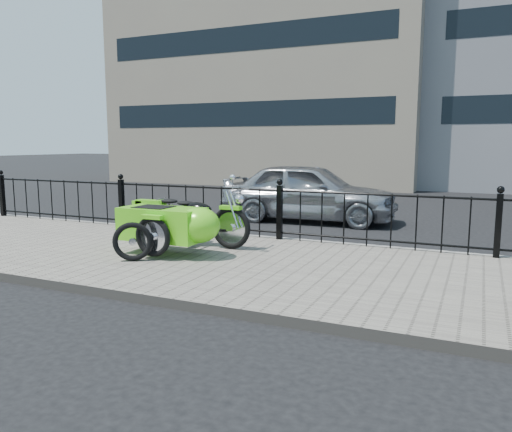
% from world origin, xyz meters
% --- Properties ---
extents(ground, '(120.00, 120.00, 0.00)m').
position_xyz_m(ground, '(0.00, 0.00, 0.00)').
color(ground, black).
rests_on(ground, ground).
extents(sidewalk, '(30.00, 3.80, 0.12)m').
position_xyz_m(sidewalk, '(0.00, -0.50, 0.06)').
color(sidewalk, '#6B635A').
rests_on(sidewalk, ground).
extents(curb, '(30.00, 0.10, 0.12)m').
position_xyz_m(curb, '(0.00, 1.44, 0.06)').
color(curb, gray).
rests_on(curb, ground).
extents(iron_fence, '(14.11, 0.11, 1.08)m').
position_xyz_m(iron_fence, '(0.00, 1.30, 0.59)').
color(iron_fence, black).
rests_on(iron_fence, sidewalk).
extents(building_tan, '(14.00, 8.01, 12.00)m').
position_xyz_m(building_tan, '(-6.00, 15.99, 6.00)').
color(building_tan, gray).
rests_on(building_tan, ground).
extents(motorcycle_sidecar, '(2.28, 1.48, 0.98)m').
position_xyz_m(motorcycle_sidecar, '(-1.03, -0.41, 0.59)').
color(motorcycle_sidecar, black).
rests_on(motorcycle_sidecar, sidewalk).
extents(spare_tire, '(0.53, 0.37, 0.57)m').
position_xyz_m(spare_tire, '(-1.32, -1.14, 0.41)').
color(spare_tire, black).
rests_on(spare_tire, sidewalk).
extents(sedan_car, '(4.13, 1.84, 1.38)m').
position_xyz_m(sedan_car, '(-0.42, 4.23, 0.69)').
color(sedan_car, '#A2A4A9').
rests_on(sedan_car, ground).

